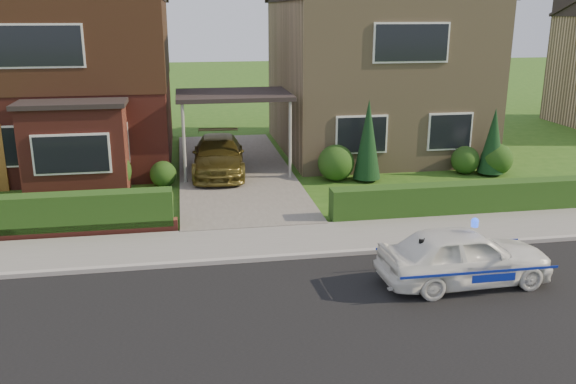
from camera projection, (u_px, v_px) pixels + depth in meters
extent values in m
plane|color=#295216|center=(290.00, 328.00, 10.80)|extent=(120.00, 120.00, 0.00)
cube|color=black|center=(290.00, 328.00, 10.80)|extent=(60.00, 6.00, 0.02)
cube|color=#9E9993|center=(266.00, 259.00, 13.67)|extent=(60.00, 0.16, 0.12)
cube|color=slate|center=(260.00, 242.00, 14.66)|extent=(60.00, 2.00, 0.10)
cube|color=#666059|center=(235.00, 171.00, 21.18)|extent=(3.80, 12.00, 0.12)
cube|color=maroon|center=(67.00, 82.00, 22.25)|extent=(7.20, 8.00, 5.80)
cube|color=white|center=(103.00, 143.00, 19.14)|extent=(1.60, 0.08, 1.30)
cube|color=white|center=(39.00, 46.00, 18.03)|extent=(2.60, 0.08, 1.30)
cube|color=black|center=(63.00, 41.00, 21.84)|extent=(7.26, 8.06, 2.90)
cube|color=maroon|center=(76.00, 150.00, 18.40)|extent=(3.00, 1.40, 2.70)
cube|color=black|center=(71.00, 104.00, 17.99)|extent=(3.20, 1.60, 0.14)
cube|color=#947C5B|center=(373.00, 77.00, 24.15)|extent=(7.20, 8.00, 5.80)
cube|color=white|center=(362.00, 135.00, 20.52)|extent=(1.80, 0.08, 1.30)
cube|color=white|center=(450.00, 131.00, 21.04)|extent=(1.60, 0.08, 1.30)
cube|color=white|center=(411.00, 43.00, 19.92)|extent=(2.60, 0.08, 1.30)
cube|color=black|center=(233.00, 95.00, 20.42)|extent=(3.80, 3.00, 0.14)
cylinder|color=gray|center=(184.00, 145.00, 19.21)|extent=(0.10, 0.10, 2.70)
cylinder|color=gray|center=(290.00, 141.00, 19.76)|extent=(0.10, 0.10, 2.70)
cube|color=maroon|center=(17.00, 234.00, 14.81)|extent=(7.70, 0.25, 0.36)
cube|color=black|center=(20.00, 239.00, 15.00)|extent=(7.50, 0.55, 0.90)
cube|color=black|center=(463.00, 215.00, 16.80)|extent=(7.50, 0.55, 0.80)
sphere|color=black|center=(110.00, 171.00, 18.75)|extent=(1.32, 1.32, 1.32)
sphere|color=black|center=(163.00, 174.00, 19.36)|extent=(0.84, 0.84, 0.84)
sphere|color=black|center=(336.00, 163.00, 20.03)|extent=(1.20, 1.20, 1.20)
sphere|color=black|center=(465.00, 160.00, 20.91)|extent=(0.96, 0.96, 0.96)
sphere|color=black|center=(497.00, 159.00, 20.78)|extent=(1.08, 1.08, 1.08)
cone|color=black|center=(368.00, 142.00, 19.81)|extent=(0.90, 0.90, 2.60)
cone|color=black|center=(493.00, 143.00, 20.58)|extent=(0.90, 0.90, 2.20)
imported|color=white|center=(464.00, 256.00, 12.39)|extent=(1.56, 3.58, 1.20)
sphere|color=#193FF2|center=(475.00, 224.00, 12.22)|extent=(0.17, 0.17, 0.17)
cube|color=navy|center=(480.00, 273.00, 11.73)|extent=(3.24, 0.02, 0.05)
cube|color=navy|center=(449.00, 246.00, 13.08)|extent=(3.24, 0.02, 0.05)
ellipsoid|color=black|center=(421.00, 250.00, 12.06)|extent=(0.22, 0.17, 0.21)
sphere|color=white|center=(423.00, 251.00, 12.01)|extent=(0.11, 0.11, 0.11)
sphere|color=black|center=(423.00, 243.00, 12.01)|extent=(0.13, 0.13, 0.13)
cone|color=black|center=(420.00, 240.00, 11.99)|extent=(0.04, 0.04, 0.05)
cone|color=black|center=(425.00, 240.00, 12.00)|extent=(0.04, 0.04, 0.05)
imported|color=brown|center=(219.00, 155.00, 20.50)|extent=(1.97, 4.28, 1.21)
imported|color=gray|center=(156.00, 208.00, 16.14)|extent=(0.54, 0.53, 0.77)
imported|color=gray|center=(79.00, 208.00, 16.26)|extent=(0.39, 0.39, 0.68)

